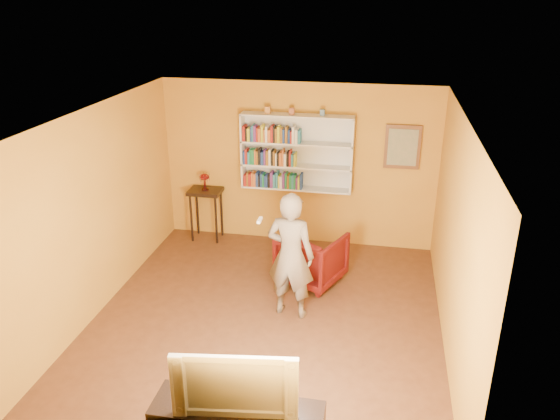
% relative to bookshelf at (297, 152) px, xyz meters
% --- Properties ---
extents(room_shell, '(5.30, 5.80, 2.88)m').
position_rel_bookshelf_xyz_m(room_shell, '(0.00, -2.41, -0.58)').
color(room_shell, '#4D2B18').
rests_on(room_shell, ground).
extents(bookshelf, '(1.80, 0.29, 1.23)m').
position_rel_bookshelf_xyz_m(bookshelf, '(0.00, 0.00, 0.00)').
color(bookshelf, silver).
rests_on(bookshelf, room_shell).
extents(books_row_lower, '(0.97, 0.18, 0.26)m').
position_rel_bookshelf_xyz_m(books_row_lower, '(-0.37, -0.11, -0.47)').
color(books_row_lower, maroon).
rests_on(books_row_lower, bookshelf).
extents(books_row_middle, '(0.86, 0.19, 0.26)m').
position_rel_bookshelf_xyz_m(books_row_middle, '(-0.43, -0.11, -0.08)').
color(books_row_middle, navy).
rests_on(books_row_middle, bookshelf).
extents(books_row_upper, '(0.93, 0.19, 0.27)m').
position_rel_bookshelf_xyz_m(books_row_upper, '(-0.39, -0.11, 0.30)').
color(books_row_upper, maroon).
rests_on(books_row_upper, bookshelf).
extents(ornament_left, '(0.08, 0.08, 0.11)m').
position_rel_bookshelf_xyz_m(ornament_left, '(-0.47, -0.06, 0.68)').
color(ornament_left, '#CA8339').
rests_on(ornament_left, bookshelf).
extents(ornament_centre, '(0.07, 0.07, 0.10)m').
position_rel_bookshelf_xyz_m(ornament_centre, '(-0.08, -0.06, 0.67)').
color(ornament_centre, '#9E5434').
rests_on(ornament_centre, bookshelf).
extents(ornament_right, '(0.07, 0.07, 0.10)m').
position_rel_bookshelf_xyz_m(ornament_right, '(0.39, -0.06, 0.67)').
color(ornament_right, slate).
rests_on(ornament_right, bookshelf).
extents(framed_painting, '(0.55, 0.05, 0.70)m').
position_rel_bookshelf_xyz_m(framed_painting, '(1.65, 0.05, 0.16)').
color(framed_painting, brown).
rests_on(framed_painting, room_shell).
extents(console_table, '(0.55, 0.42, 0.90)m').
position_rel_bookshelf_xyz_m(console_table, '(-1.54, -0.16, -0.85)').
color(console_table, black).
rests_on(console_table, ground).
extents(ruby_lustre, '(0.17, 0.17, 0.28)m').
position_rel_bookshelf_xyz_m(ruby_lustre, '(-1.54, -0.16, -0.50)').
color(ruby_lustre, maroon).
rests_on(ruby_lustre, console_table).
extents(armchair, '(1.09, 1.10, 0.77)m').
position_rel_bookshelf_xyz_m(armchair, '(0.44, -1.30, -1.21)').
color(armchair, '#410406').
rests_on(armchair, ground).
extents(person, '(0.68, 0.50, 1.72)m').
position_rel_bookshelf_xyz_m(person, '(0.28, -2.21, -0.73)').
color(person, '#695C4D').
rests_on(person, ground).
extents(game_remote, '(0.04, 0.15, 0.04)m').
position_rel_bookshelf_xyz_m(game_remote, '(-0.07, -2.43, -0.17)').
color(game_remote, white).
rests_on(game_remote, person).
extents(television, '(1.11, 0.30, 0.64)m').
position_rel_bookshelf_xyz_m(television, '(0.22, -4.66, -0.72)').
color(television, black).
rests_on(television, tv_cabinet).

